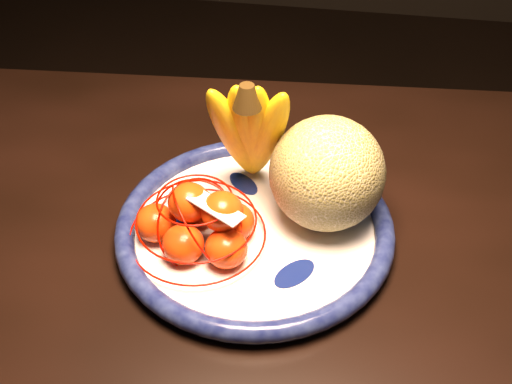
# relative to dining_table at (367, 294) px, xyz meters

# --- Properties ---
(dining_table) EXTENTS (1.46, 0.94, 0.70)m
(dining_table) POSITION_rel_dining_table_xyz_m (0.00, 0.00, 0.00)
(dining_table) COLOR black
(dining_table) RESTS_ON ground
(fruit_bowl) EXTENTS (0.37, 0.37, 0.03)m
(fruit_bowl) POSITION_rel_dining_table_xyz_m (-0.16, 0.01, 0.09)
(fruit_bowl) COLOR white
(fruit_bowl) RESTS_ON dining_table
(cantaloupe) EXTENTS (0.15, 0.15, 0.15)m
(cantaloupe) POSITION_rel_dining_table_xyz_m (-0.07, 0.05, 0.16)
(cantaloupe) COLOR olive
(cantaloupe) RESTS_ON fruit_bowl
(banana_bunch) EXTENTS (0.14, 0.13, 0.21)m
(banana_bunch) POSITION_rel_dining_table_xyz_m (-0.18, 0.09, 0.20)
(banana_bunch) COLOR yellow
(banana_bunch) RESTS_ON fruit_bowl
(mandarin_bag) EXTENTS (0.24, 0.24, 0.11)m
(mandarin_bag) POSITION_rel_dining_table_xyz_m (-0.22, -0.02, 0.12)
(mandarin_bag) COLOR #FF4316
(mandarin_bag) RESTS_ON fruit_bowl
(price_tag) EXTENTS (0.08, 0.06, 0.01)m
(price_tag) POSITION_rel_dining_table_xyz_m (-0.20, -0.04, 0.17)
(price_tag) COLOR white
(price_tag) RESTS_ON mandarin_bag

